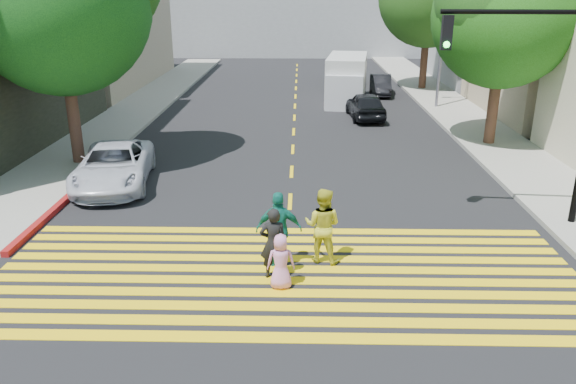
{
  "coord_description": "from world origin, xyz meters",
  "views": [
    {
      "loc": [
        0.29,
        -10.17,
        6.17
      ],
      "look_at": [
        0.0,
        3.0,
        1.4
      ],
      "focal_mm": 35.0,
      "sensor_mm": 36.0,
      "label": 1
    }
  ],
  "objects_px": {
    "pedestrian_extra": "(279,229)",
    "pedestrian_child": "(281,262)",
    "dark_car_parked": "(380,85)",
    "tree_right_near": "(507,8)",
    "pedestrian_woman": "(323,225)",
    "dark_car_near": "(366,105)",
    "silver_car": "(343,71)",
    "pedestrian_man": "(273,243)",
    "traffic_signal": "(551,83)",
    "white_van": "(347,81)",
    "white_sedan": "(114,166)"
  },
  "relations": [
    {
      "from": "pedestrian_child",
      "to": "dark_car_near",
      "type": "relative_size",
      "value": 0.32
    },
    {
      "from": "pedestrian_woman",
      "to": "dark_car_near",
      "type": "height_order",
      "value": "pedestrian_woman"
    },
    {
      "from": "traffic_signal",
      "to": "pedestrian_child",
      "type": "bearing_deg",
      "value": -147.34
    },
    {
      "from": "pedestrian_man",
      "to": "white_van",
      "type": "xyz_separation_m",
      "value": [
        3.22,
        20.93,
        0.41
      ]
    },
    {
      "from": "tree_right_near",
      "to": "silver_car",
      "type": "relative_size",
      "value": 1.69
    },
    {
      "from": "pedestrian_extra",
      "to": "tree_right_near",
      "type": "bearing_deg",
      "value": -128.46
    },
    {
      "from": "pedestrian_child",
      "to": "traffic_signal",
      "type": "height_order",
      "value": "traffic_signal"
    },
    {
      "from": "pedestrian_child",
      "to": "white_sedan",
      "type": "xyz_separation_m",
      "value": [
        -5.76,
        6.71,
        0.05
      ]
    },
    {
      "from": "white_sedan",
      "to": "silver_car",
      "type": "xyz_separation_m",
      "value": [
        9.21,
        22.88,
        0.02
      ]
    },
    {
      "from": "white_van",
      "to": "pedestrian_extra",
      "type": "bearing_deg",
      "value": -91.22
    },
    {
      "from": "pedestrian_man",
      "to": "white_sedan",
      "type": "distance_m",
      "value": 8.36
    },
    {
      "from": "pedestrian_child",
      "to": "traffic_signal",
      "type": "distance_m",
      "value": 8.37
    },
    {
      "from": "silver_car",
      "to": "dark_car_near",
      "type": "bearing_deg",
      "value": 85.44
    },
    {
      "from": "tree_right_near",
      "to": "pedestrian_child",
      "type": "height_order",
      "value": "tree_right_near"
    },
    {
      "from": "pedestrian_extra",
      "to": "pedestrian_child",
      "type": "bearing_deg",
      "value": 93.17
    },
    {
      "from": "pedestrian_man",
      "to": "pedestrian_extra",
      "type": "bearing_deg",
      "value": -106.4
    },
    {
      "from": "pedestrian_man",
      "to": "dark_car_parked",
      "type": "height_order",
      "value": "pedestrian_man"
    },
    {
      "from": "pedestrian_man",
      "to": "silver_car",
      "type": "bearing_deg",
      "value": -103.45
    },
    {
      "from": "pedestrian_extra",
      "to": "white_sedan",
      "type": "relative_size",
      "value": 0.37
    },
    {
      "from": "pedestrian_woman",
      "to": "traffic_signal",
      "type": "distance_m",
      "value": 6.96
    },
    {
      "from": "white_sedan",
      "to": "pedestrian_child",
      "type": "bearing_deg",
      "value": -57.63
    },
    {
      "from": "dark_car_parked",
      "to": "pedestrian_woman",
      "type": "bearing_deg",
      "value": -94.53
    },
    {
      "from": "pedestrian_woman",
      "to": "pedestrian_extra",
      "type": "bearing_deg",
      "value": 31.24
    },
    {
      "from": "white_sedan",
      "to": "white_van",
      "type": "bearing_deg",
      "value": 50.87
    },
    {
      "from": "pedestrian_extra",
      "to": "silver_car",
      "type": "distance_m",
      "value": 28.74
    },
    {
      "from": "dark_car_near",
      "to": "pedestrian_extra",
      "type": "bearing_deg",
      "value": 72.86
    },
    {
      "from": "pedestrian_extra",
      "to": "white_van",
      "type": "relative_size",
      "value": 0.32
    },
    {
      "from": "tree_right_near",
      "to": "white_van",
      "type": "distance_m",
      "value": 11.55
    },
    {
      "from": "pedestrian_woman",
      "to": "pedestrian_man",
      "type": "bearing_deg",
      "value": 54.3
    },
    {
      "from": "dark_car_parked",
      "to": "tree_right_near",
      "type": "bearing_deg",
      "value": -69.38
    },
    {
      "from": "dark_car_near",
      "to": "dark_car_parked",
      "type": "height_order",
      "value": "dark_car_near"
    },
    {
      "from": "pedestrian_woman",
      "to": "pedestrian_child",
      "type": "distance_m",
      "value": 1.65
    },
    {
      "from": "pedestrian_woman",
      "to": "dark_car_parked",
      "type": "bearing_deg",
      "value": -83.27
    },
    {
      "from": "pedestrian_woman",
      "to": "dark_car_near",
      "type": "distance_m",
      "value": 16.1
    },
    {
      "from": "pedestrian_child",
      "to": "white_sedan",
      "type": "bearing_deg",
      "value": -53.01
    },
    {
      "from": "pedestrian_man",
      "to": "dark_car_parked",
      "type": "xyz_separation_m",
      "value": [
        5.51,
        23.5,
        -0.23
      ]
    },
    {
      "from": "silver_car",
      "to": "pedestrian_man",
      "type": "bearing_deg",
      "value": 77.26
    },
    {
      "from": "pedestrian_extra",
      "to": "dark_car_near",
      "type": "relative_size",
      "value": 0.46
    },
    {
      "from": "pedestrian_woman",
      "to": "traffic_signal",
      "type": "relative_size",
      "value": 0.3
    },
    {
      "from": "silver_car",
      "to": "pedestrian_extra",
      "type": "bearing_deg",
      "value": 77.32
    },
    {
      "from": "white_van",
      "to": "dark_car_near",
      "type": "bearing_deg",
      "value": -73.71
    },
    {
      "from": "dark_car_parked",
      "to": "pedestrian_extra",
      "type": "bearing_deg",
      "value": -96.86
    },
    {
      "from": "tree_right_near",
      "to": "white_van",
      "type": "bearing_deg",
      "value": 119.62
    },
    {
      "from": "pedestrian_child",
      "to": "silver_car",
      "type": "relative_size",
      "value": 0.26
    },
    {
      "from": "dark_car_near",
      "to": "dark_car_parked",
      "type": "distance_m",
      "value": 6.99
    },
    {
      "from": "pedestrian_extra",
      "to": "traffic_signal",
      "type": "distance_m",
      "value": 7.92
    },
    {
      "from": "dark_car_near",
      "to": "white_van",
      "type": "bearing_deg",
      "value": -85.17
    },
    {
      "from": "white_sedan",
      "to": "silver_car",
      "type": "height_order",
      "value": "silver_car"
    },
    {
      "from": "silver_car",
      "to": "traffic_signal",
      "type": "distance_m",
      "value": 26.36
    },
    {
      "from": "pedestrian_man",
      "to": "pedestrian_woman",
      "type": "distance_m",
      "value": 1.41
    }
  ]
}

